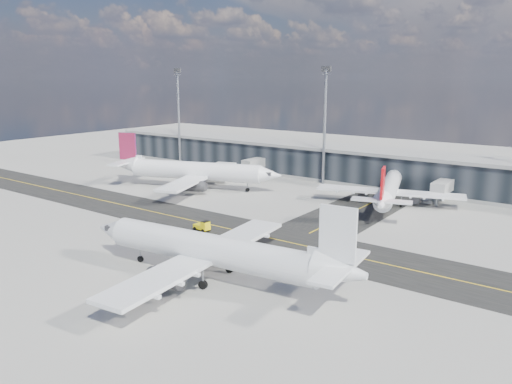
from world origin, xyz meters
TOP-DOWN VIEW (x-y plane):
  - ground at (0.00, 0.00)m, footprint 300.00×300.00m
  - taxiway_lanes at (3.91, 10.74)m, footprint 180.00×63.00m
  - terminal_concourse at (0.04, 54.93)m, footprint 152.00×19.80m
  - floodlight_masts at (0.00, 48.00)m, footprint 102.50×0.70m
  - airliner_af at (-22.73, 24.92)m, footprint 42.40×36.60m
  - airliner_redtail at (21.75, 36.33)m, footprint 30.34×35.22m
  - airliner_near at (17.98, -14.89)m, footprint 41.70×35.62m
  - baggage_tug at (2.41, 0.17)m, footprint 3.20×1.84m
  - service_van at (27.38, 44.00)m, footprint 3.81×5.80m

SIDE VIEW (x-z plane):
  - ground at x=0.00m, z-range 0.00..0.00m
  - taxiway_lanes at x=3.91m, z-range -0.01..0.03m
  - service_van at x=27.38m, z-range 0.00..1.48m
  - baggage_tug at x=2.41m, z-range 0.00..1.93m
  - airliner_redtail at x=21.75m, z-range -1.80..8.81m
  - airliner_near at x=17.98m, z-range -2.09..10.25m
  - terminal_concourse at x=0.04m, z-range -0.31..8.49m
  - airliner_af at x=-22.73m, z-range -2.19..10.70m
  - floodlight_masts at x=0.00m, z-range 1.16..30.06m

